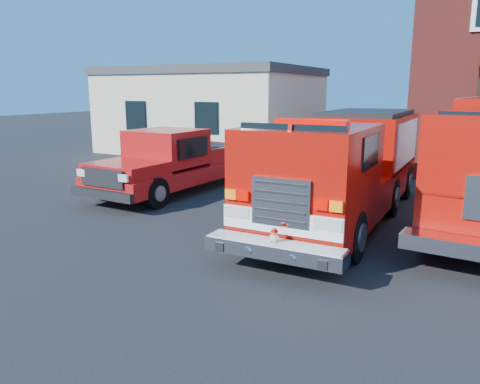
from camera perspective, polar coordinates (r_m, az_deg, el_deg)
The scene contains 4 objects.
ground at distance 10.40m, azimuth 3.07°, elevation -5.75°, with size 100.00×100.00×0.00m, color black.
side_building at distance 25.61m, azimuth -3.22°, elevation 10.07°, with size 10.20×8.20×4.35m.
fire_engine at distance 11.96m, azimuth 12.68°, elevation 3.19°, with size 2.54×8.68×2.67m.
pickup_truck at distance 15.13m, azimuth -8.15°, elevation 3.59°, with size 2.57×6.28×2.02m.
Camera 1 is at (4.07, -9.01, 3.23)m, focal length 35.00 mm.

